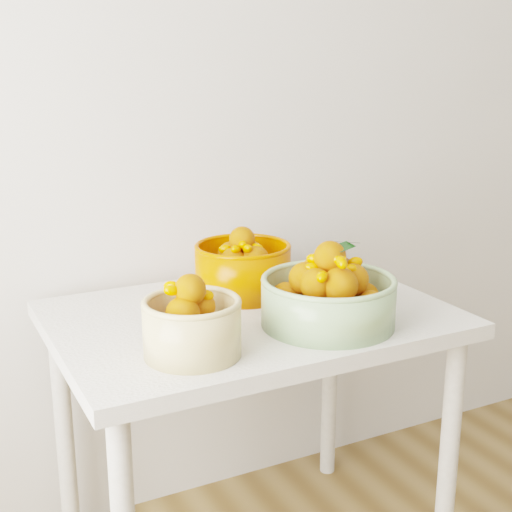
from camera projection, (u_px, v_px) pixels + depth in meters
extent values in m
cube|color=silver|center=(305.00, 69.00, 2.19)|extent=(4.00, 0.04, 2.70)
cube|color=silver|center=(251.00, 319.00, 1.84)|extent=(1.00, 0.70, 0.04)
cylinder|color=silver|center=(448.00, 460.00, 1.88)|extent=(0.05, 0.05, 0.71)
cylinder|color=silver|center=(65.00, 437.00, 2.00)|extent=(0.05, 0.05, 0.71)
cylinder|color=silver|center=(330.00, 376.00, 2.38)|extent=(0.05, 0.05, 0.71)
cylinder|color=#D6BB7E|center=(192.00, 329.00, 1.55)|extent=(0.28, 0.28, 0.12)
torus|color=#D6BB7E|center=(191.00, 302.00, 1.54)|extent=(0.28, 0.28, 0.02)
sphere|color=#D1660C|center=(216.00, 330.00, 1.58)|extent=(0.08, 0.08, 0.08)
sphere|color=orange|center=(183.00, 326.00, 1.60)|extent=(0.07, 0.07, 0.07)
sphere|color=orange|center=(168.00, 338.00, 1.53)|extent=(0.07, 0.07, 0.07)
sphere|color=orange|center=(202.00, 343.00, 1.51)|extent=(0.08, 0.08, 0.08)
sphere|color=orange|center=(192.00, 334.00, 1.56)|extent=(0.07, 0.07, 0.07)
sphere|color=orange|center=(200.00, 306.00, 1.57)|extent=(0.07, 0.07, 0.07)
sphere|color=orange|center=(183.00, 314.00, 1.52)|extent=(0.07, 0.07, 0.07)
sphere|color=orange|center=(190.00, 290.00, 1.53)|extent=(0.07, 0.07, 0.07)
ellipsoid|color=#FF7500|center=(197.00, 286.00, 1.55)|extent=(0.05, 0.04, 0.04)
ellipsoid|color=#FF7500|center=(197.00, 289.00, 1.53)|extent=(0.04, 0.04, 0.02)
ellipsoid|color=#FF7500|center=(194.00, 288.00, 1.52)|extent=(0.03, 0.04, 0.03)
ellipsoid|color=#FF7500|center=(171.00, 290.00, 1.51)|extent=(0.04, 0.03, 0.03)
ellipsoid|color=#FF7500|center=(206.00, 295.00, 1.54)|extent=(0.04, 0.03, 0.03)
ellipsoid|color=#FF7500|center=(171.00, 286.00, 1.55)|extent=(0.05, 0.04, 0.04)
cylinder|color=#91B57F|center=(328.00, 302.00, 1.73)|extent=(0.34, 0.34, 0.11)
torus|color=#91B57F|center=(329.00, 280.00, 1.72)|extent=(0.35, 0.35, 0.02)
sphere|color=orange|center=(364.00, 298.00, 1.78)|extent=(0.08, 0.08, 0.08)
sphere|color=orange|center=(338.00, 291.00, 1.83)|extent=(0.08, 0.08, 0.08)
sphere|color=orange|center=(307.00, 291.00, 1.83)|extent=(0.09, 0.09, 0.09)
sphere|color=orange|center=(287.00, 299.00, 1.77)|extent=(0.09, 0.09, 0.09)
sphere|color=orange|center=(290.00, 310.00, 1.69)|extent=(0.08, 0.08, 0.08)
sphere|color=orange|center=(317.00, 318.00, 1.64)|extent=(0.08, 0.08, 0.08)
sphere|color=orange|center=(354.00, 317.00, 1.65)|extent=(0.09, 0.09, 0.09)
sphere|color=orange|center=(371.00, 308.00, 1.71)|extent=(0.08, 0.08, 0.08)
sphere|color=orange|center=(328.00, 304.00, 1.73)|extent=(0.08, 0.08, 0.08)
sphere|color=orange|center=(341.00, 273.00, 1.76)|extent=(0.08, 0.08, 0.08)
sphere|color=orange|center=(316.00, 272.00, 1.77)|extent=(0.08, 0.08, 0.08)
sphere|color=orange|center=(305.00, 278.00, 1.72)|extent=(0.08, 0.08, 0.08)
sphere|color=orange|center=(316.00, 284.00, 1.67)|extent=(0.08, 0.08, 0.08)
sphere|color=orange|center=(340.00, 285.00, 1.67)|extent=(0.09, 0.09, 0.09)
sphere|color=orange|center=(353.00, 279.00, 1.71)|extent=(0.08, 0.08, 0.08)
sphere|color=orange|center=(330.00, 257.00, 1.70)|extent=(0.08, 0.08, 0.08)
ellipsoid|color=#FF7500|center=(314.00, 259.00, 1.71)|extent=(0.05, 0.05, 0.03)
ellipsoid|color=#FF7500|center=(316.00, 278.00, 1.66)|extent=(0.05, 0.04, 0.03)
ellipsoid|color=#FF7500|center=(335.00, 260.00, 1.68)|extent=(0.03, 0.04, 0.04)
ellipsoid|color=#FF7500|center=(313.00, 268.00, 1.70)|extent=(0.05, 0.04, 0.04)
ellipsoid|color=#FF7500|center=(322.00, 277.00, 1.64)|extent=(0.05, 0.05, 0.03)
ellipsoid|color=#FF7500|center=(323.00, 269.00, 1.74)|extent=(0.03, 0.04, 0.03)
ellipsoid|color=#FF7500|center=(329.00, 253.00, 1.75)|extent=(0.05, 0.05, 0.04)
ellipsoid|color=#FF7500|center=(332.00, 267.00, 1.71)|extent=(0.04, 0.03, 0.04)
ellipsoid|color=#FF7500|center=(326.00, 255.00, 1.70)|extent=(0.05, 0.04, 0.03)
ellipsoid|color=#FF7500|center=(328.00, 255.00, 1.70)|extent=(0.05, 0.05, 0.04)
ellipsoid|color=#FF7500|center=(330.00, 263.00, 1.76)|extent=(0.05, 0.05, 0.04)
ellipsoid|color=#FF7500|center=(342.00, 280.00, 1.65)|extent=(0.03, 0.05, 0.04)
ellipsoid|color=#FF7500|center=(342.00, 263.00, 1.63)|extent=(0.04, 0.05, 0.04)
ellipsoid|color=#FF7500|center=(355.00, 262.00, 1.72)|extent=(0.05, 0.04, 0.03)
ellipsoid|color=#FF7500|center=(350.00, 269.00, 1.69)|extent=(0.05, 0.05, 0.03)
ellipsoid|color=#FF7500|center=(339.00, 258.00, 1.69)|extent=(0.04, 0.05, 0.04)
cylinder|color=#D44C00|center=(243.00, 270.00, 1.96)|extent=(0.30, 0.30, 0.14)
torus|color=#D44C00|center=(243.00, 246.00, 1.94)|extent=(0.31, 0.31, 0.01)
sphere|color=orange|center=(268.00, 273.00, 2.00)|extent=(0.08, 0.08, 0.08)
sphere|color=orange|center=(245.00, 269.00, 2.04)|extent=(0.07, 0.07, 0.07)
sphere|color=orange|center=(219.00, 273.00, 2.01)|extent=(0.08, 0.08, 0.08)
sphere|color=orange|center=(216.00, 281.00, 1.93)|extent=(0.08, 0.08, 0.08)
sphere|color=orange|center=(241.00, 286.00, 1.89)|extent=(0.07, 0.07, 0.07)
sphere|color=orange|center=(266.00, 282.00, 1.92)|extent=(0.08, 0.08, 0.08)
sphere|color=orange|center=(243.00, 277.00, 1.97)|extent=(0.07, 0.07, 0.07)
sphere|color=orange|center=(251.00, 253.00, 1.99)|extent=(0.07, 0.07, 0.07)
sphere|color=orange|center=(230.00, 254.00, 1.97)|extent=(0.07, 0.07, 0.07)
sphere|color=orange|center=(233.00, 260.00, 1.92)|extent=(0.07, 0.07, 0.07)
sphere|color=orange|center=(255.00, 260.00, 1.92)|extent=(0.08, 0.08, 0.08)
sphere|color=orange|center=(242.00, 239.00, 1.94)|extent=(0.07, 0.07, 0.07)
ellipsoid|color=#FF7500|center=(243.00, 240.00, 1.94)|extent=(0.04, 0.05, 0.03)
ellipsoid|color=#FF7500|center=(248.00, 249.00, 1.90)|extent=(0.04, 0.04, 0.04)
ellipsoid|color=#FF7500|center=(236.00, 250.00, 1.90)|extent=(0.05, 0.04, 0.04)
ellipsoid|color=#FF7500|center=(241.00, 240.00, 1.97)|extent=(0.03, 0.05, 0.04)
ellipsoid|color=#FF7500|center=(258.00, 248.00, 1.92)|extent=(0.05, 0.05, 0.04)
ellipsoid|color=#FF7500|center=(243.00, 245.00, 1.91)|extent=(0.04, 0.05, 0.04)
ellipsoid|color=#FF7500|center=(225.00, 249.00, 1.95)|extent=(0.05, 0.04, 0.03)
ellipsoid|color=#FF7500|center=(247.00, 236.00, 1.94)|extent=(0.04, 0.03, 0.03)
ellipsoid|color=#FF7500|center=(244.00, 242.00, 1.93)|extent=(0.03, 0.04, 0.04)
ellipsoid|color=#FF7500|center=(237.00, 237.00, 1.95)|extent=(0.04, 0.05, 0.03)
ellipsoid|color=#FF7500|center=(238.00, 244.00, 1.96)|extent=(0.03, 0.04, 0.04)
ellipsoid|color=#FF7500|center=(250.00, 244.00, 1.96)|extent=(0.05, 0.04, 0.04)
ellipsoid|color=#FF7500|center=(238.00, 248.00, 1.92)|extent=(0.05, 0.04, 0.03)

